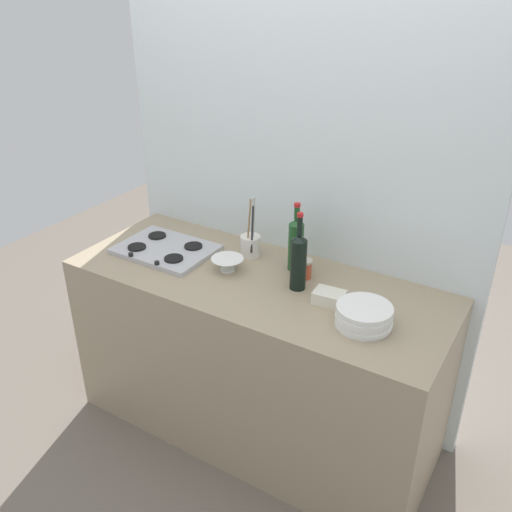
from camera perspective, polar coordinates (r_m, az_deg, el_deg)
The scene contains 11 objects.
ground_plane at distance 3.12m, azimuth -0.00°, elevation -16.85°, with size 6.00×6.00×0.00m, color #6B6056.
counter_block at distance 2.82m, azimuth -0.00°, elevation -10.31°, with size 1.80×0.70×0.90m, color tan.
backsplash_panel at distance 2.72m, azimuth 4.21°, elevation 7.36°, with size 1.90×0.06×2.49m, color silver.
stovetop_hob at distance 2.84m, azimuth -9.28°, elevation 0.67°, with size 0.47×0.35×0.04m.
plate_stack at distance 2.27m, azimuth 10.99°, elevation -6.05°, with size 0.23×0.23×0.09m.
wine_bottle_leftmost at distance 2.44m, azimuth 4.37°, elevation -0.46°, with size 0.07×0.07×0.36m.
wine_bottle_mid_left at distance 2.60m, azimuth 4.11°, elevation 1.31°, with size 0.07×0.07×0.34m.
mixing_bowl at distance 2.63m, azimuth -2.89°, elevation -0.75°, with size 0.15×0.15×0.06m.
butter_dish at distance 2.40m, azimuth 7.51°, elevation -4.23°, with size 0.13×0.10×0.06m, color silver.
utensil_crock at distance 2.75m, azimuth -0.55°, elevation 1.21°, with size 0.10×0.10×0.31m.
condiment_jar_front at distance 2.57m, azimuth 4.96°, elevation -1.27°, with size 0.07×0.07×0.09m.
Camera 1 is at (1.16, -1.90, 2.18)m, focal length 39.06 mm.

